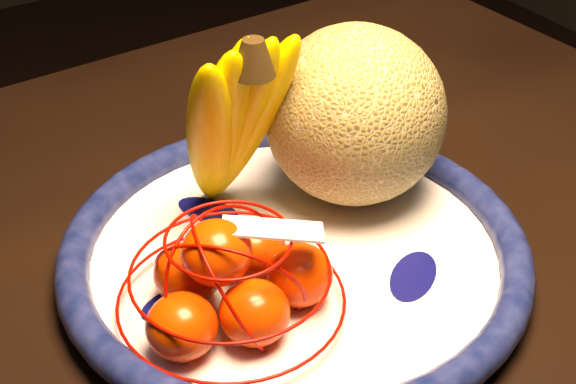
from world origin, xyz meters
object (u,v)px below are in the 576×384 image
banana_bunch (229,117)px  mandarin_bag (232,281)px  cantaloupe (355,115)px  fruit_bowl (295,254)px

banana_bunch → mandarin_bag: (-0.06, -0.11, -0.07)m
cantaloupe → mandarin_bag: (-0.17, -0.08, -0.05)m
fruit_bowl → mandarin_bag: 0.09m
cantaloupe → banana_bunch: size_ratio=0.81×
banana_bunch → mandarin_bag: banana_bunch is taller
fruit_bowl → banana_bunch: 0.12m
banana_bunch → fruit_bowl: bearing=-84.3°
fruit_bowl → cantaloupe: cantaloupe is taller
fruit_bowl → cantaloupe: bearing=28.1°
fruit_bowl → banana_bunch: size_ratio=1.99×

